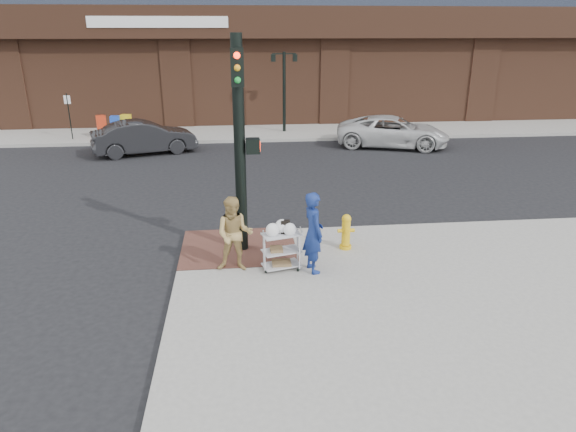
{
  "coord_description": "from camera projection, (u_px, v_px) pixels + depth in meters",
  "views": [
    {
      "loc": [
        -0.6,
        -10.8,
        5.22
      ],
      "look_at": [
        0.53,
        0.0,
        1.25
      ],
      "focal_mm": 32.0,
      "sensor_mm": 36.0,
      "label": 1
    }
  ],
  "objects": [
    {
      "name": "woman_blue",
      "position": [
        313.0,
        232.0,
        11.14
      ],
      "size": [
        0.58,
        0.75,
        1.82
      ],
      "primitive_type": "imported",
      "rotation": [
        0.0,
        0.0,
        1.81
      ],
      "color": "navy",
      "rests_on": "sidewalk_near"
    },
    {
      "name": "newsbox_blue",
      "position": [
        116.0,
        127.0,
        25.35
      ],
      "size": [
        0.45,
        0.4,
        1.05
      ],
      "primitive_type": "cube",
      "rotation": [
        0.0,
        0.0,
        0.01
      ],
      "color": "blue",
      "rests_on": "sidewalk_far"
    },
    {
      "name": "pedestrian_tan",
      "position": [
        235.0,
        234.0,
        11.2
      ],
      "size": [
        0.9,
        0.74,
        1.69
      ],
      "primitive_type": "imported",
      "rotation": [
        0.0,
        0.0,
        -0.12
      ],
      "color": "tan",
      "rests_on": "sidewalk_near"
    },
    {
      "name": "minivan_white",
      "position": [
        393.0,
        132.0,
        23.91
      ],
      "size": [
        5.61,
        3.81,
        1.43
      ],
      "primitive_type": "imported",
      "rotation": [
        0.0,
        0.0,
        1.26
      ],
      "color": "silver",
      "rests_on": "ground"
    },
    {
      "name": "sidewalk_far",
      "position": [
        390.0,
        94.0,
        43.03
      ],
      "size": [
        65.0,
        36.0,
        0.15
      ],
      "primitive_type": "cube",
      "color": "gray",
      "rests_on": "ground"
    },
    {
      "name": "sedan_dark",
      "position": [
        144.0,
        137.0,
        22.55
      ],
      "size": [
        4.71,
        2.84,
        1.47
      ],
      "primitive_type": "imported",
      "rotation": [
        0.0,
        0.0,
        1.88
      ],
      "color": "black",
      "rests_on": "ground"
    },
    {
      "name": "traffic_signal_pole",
      "position": [
        241.0,
        141.0,
        11.64
      ],
      "size": [
        0.61,
        0.51,
        5.0
      ],
      "color": "black",
      "rests_on": "sidewalk_near"
    },
    {
      "name": "brick_curb_ramp",
      "position": [
        239.0,
        247.0,
        12.67
      ],
      "size": [
        2.8,
        2.4,
        0.01
      ],
      "primitive_type": "cube",
      "color": "brown",
      "rests_on": "sidewalk_near"
    },
    {
      "name": "newsbox_yellow",
      "position": [
        126.0,
        125.0,
        25.61
      ],
      "size": [
        0.52,
        0.48,
        1.07
      ],
      "primitive_type": "cube",
      "rotation": [
        0.0,
        0.0,
        -0.18
      ],
      "color": "yellow",
      "rests_on": "sidewalk_far"
    },
    {
      "name": "parking_sign",
      "position": [
        70.0,
        117.0,
        24.69
      ],
      "size": [
        0.05,
        0.05,
        2.2
      ],
      "primitive_type": "cylinder",
      "color": "black",
      "rests_on": "sidewalk_far"
    },
    {
      "name": "ground",
      "position": [
        265.0,
        267.0,
        11.94
      ],
      "size": [
        220.0,
        220.0,
        0.0
      ],
      "primitive_type": "plane",
      "color": "black",
      "rests_on": "ground"
    },
    {
      "name": "lamp_post",
      "position": [
        284.0,
        83.0,
        26.18
      ],
      "size": [
        1.32,
        0.22,
        4.0
      ],
      "color": "black",
      "rests_on": "sidewalk_far"
    },
    {
      "name": "newsbox_red",
      "position": [
        102.0,
        127.0,
        25.28
      ],
      "size": [
        0.55,
        0.52,
        1.09
      ],
      "primitive_type": "cube",
      "rotation": [
        0.0,
        0.0,
        0.29
      ],
      "color": "red",
      "rests_on": "sidewalk_far"
    },
    {
      "name": "fire_hydrant",
      "position": [
        346.0,
        231.0,
        12.45
      ],
      "size": [
        0.42,
        0.29,
        0.88
      ],
      "color": "gold",
      "rests_on": "sidewalk_near"
    },
    {
      "name": "utility_cart",
      "position": [
        281.0,
        248.0,
        11.35
      ],
      "size": [
        0.91,
        0.65,
        1.14
      ],
      "color": "#B4B5BA",
      "rests_on": "sidewalk_near"
    }
  ]
}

